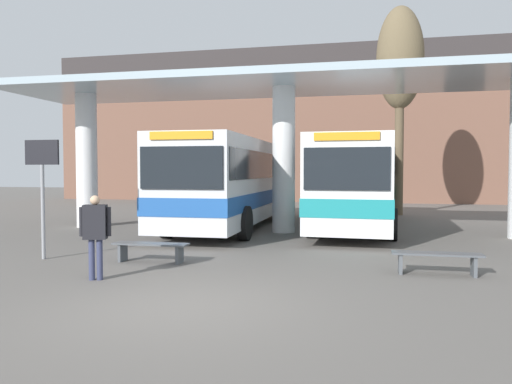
{
  "coord_description": "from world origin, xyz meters",
  "views": [
    {
      "loc": [
        2.88,
        -7.41,
        2.16
      ],
      "look_at": [
        0.0,
        5.39,
        1.6
      ],
      "focal_mm": 35.0,
      "sensor_mm": 36.0,
      "label": 1
    }
  ],
  "objects_px": {
    "parked_car_street": "(178,189)",
    "transit_bus_left_bay": "(233,179)",
    "waiting_bench_mid_platform": "(437,258)",
    "info_sign_platform": "(42,174)",
    "pedestrian_waiting": "(95,228)",
    "transit_bus_center_bay": "(358,180)",
    "poplar_tree_behind_left": "(400,62)",
    "waiting_bench_near_pillar": "(151,248)"
  },
  "relations": [
    {
      "from": "parked_car_street",
      "to": "transit_bus_left_bay",
      "type": "bearing_deg",
      "value": -59.98
    },
    {
      "from": "waiting_bench_mid_platform",
      "to": "info_sign_platform",
      "type": "height_order",
      "value": "info_sign_platform"
    },
    {
      "from": "waiting_bench_mid_platform",
      "to": "pedestrian_waiting",
      "type": "relative_size",
      "value": 1.08
    },
    {
      "from": "transit_bus_center_bay",
      "to": "info_sign_platform",
      "type": "height_order",
      "value": "transit_bus_center_bay"
    },
    {
      "from": "transit_bus_center_bay",
      "to": "poplar_tree_behind_left",
      "type": "relative_size",
      "value": 1.17
    },
    {
      "from": "transit_bus_center_bay",
      "to": "parked_car_street",
      "type": "distance_m",
      "value": 16.68
    },
    {
      "from": "transit_bus_left_bay",
      "to": "pedestrian_waiting",
      "type": "relative_size",
      "value": 6.62
    },
    {
      "from": "waiting_bench_near_pillar",
      "to": "waiting_bench_mid_platform",
      "type": "bearing_deg",
      "value": -0.0
    },
    {
      "from": "waiting_bench_near_pillar",
      "to": "pedestrian_waiting",
      "type": "distance_m",
      "value": 2.12
    },
    {
      "from": "transit_bus_center_bay",
      "to": "waiting_bench_near_pillar",
      "type": "height_order",
      "value": "transit_bus_center_bay"
    },
    {
      "from": "info_sign_platform",
      "to": "pedestrian_waiting",
      "type": "height_order",
      "value": "info_sign_platform"
    },
    {
      "from": "waiting_bench_near_pillar",
      "to": "info_sign_platform",
      "type": "bearing_deg",
      "value": -176.8
    },
    {
      "from": "waiting_bench_mid_platform",
      "to": "parked_car_street",
      "type": "height_order",
      "value": "parked_car_street"
    },
    {
      "from": "transit_bus_center_bay",
      "to": "waiting_bench_mid_platform",
      "type": "height_order",
      "value": "transit_bus_center_bay"
    },
    {
      "from": "waiting_bench_near_pillar",
      "to": "parked_car_street",
      "type": "relative_size",
      "value": 0.41
    },
    {
      "from": "transit_bus_left_bay",
      "to": "waiting_bench_near_pillar",
      "type": "bearing_deg",
      "value": 89.72
    },
    {
      "from": "transit_bus_left_bay",
      "to": "waiting_bench_near_pillar",
      "type": "xyz_separation_m",
      "value": [
        0.04,
        -7.46,
        -1.48
      ]
    },
    {
      "from": "transit_bus_left_bay",
      "to": "info_sign_platform",
      "type": "relative_size",
      "value": 3.82
    },
    {
      "from": "waiting_bench_mid_platform",
      "to": "poplar_tree_behind_left",
      "type": "relative_size",
      "value": 0.18
    },
    {
      "from": "transit_bus_center_bay",
      "to": "parked_car_street",
      "type": "xyz_separation_m",
      "value": [
        -11.93,
        11.62,
        -0.85
      ]
    },
    {
      "from": "transit_bus_left_bay",
      "to": "parked_car_street",
      "type": "bearing_deg",
      "value": -60.99
    },
    {
      "from": "transit_bus_left_bay",
      "to": "pedestrian_waiting",
      "type": "height_order",
      "value": "transit_bus_left_bay"
    },
    {
      "from": "transit_bus_center_bay",
      "to": "waiting_bench_mid_platform",
      "type": "relative_size",
      "value": 6.49
    },
    {
      "from": "transit_bus_center_bay",
      "to": "poplar_tree_behind_left",
      "type": "distance_m",
      "value": 8.18
    },
    {
      "from": "transit_bus_left_bay",
      "to": "transit_bus_center_bay",
      "type": "height_order",
      "value": "transit_bus_left_bay"
    },
    {
      "from": "info_sign_platform",
      "to": "pedestrian_waiting",
      "type": "bearing_deg",
      "value": -36.4
    },
    {
      "from": "waiting_bench_mid_platform",
      "to": "transit_bus_left_bay",
      "type": "bearing_deg",
      "value": 130.76
    },
    {
      "from": "waiting_bench_near_pillar",
      "to": "poplar_tree_behind_left",
      "type": "bearing_deg",
      "value": 65.8
    },
    {
      "from": "pedestrian_waiting",
      "to": "parked_car_street",
      "type": "height_order",
      "value": "parked_car_street"
    },
    {
      "from": "transit_bus_center_bay",
      "to": "pedestrian_waiting",
      "type": "distance_m",
      "value": 11.72
    },
    {
      "from": "pedestrian_waiting",
      "to": "parked_car_street",
      "type": "bearing_deg",
      "value": 91.01
    },
    {
      "from": "pedestrian_waiting",
      "to": "transit_bus_center_bay",
      "type": "bearing_deg",
      "value": 48.84
    },
    {
      "from": "waiting_bench_mid_platform",
      "to": "poplar_tree_behind_left",
      "type": "height_order",
      "value": "poplar_tree_behind_left"
    },
    {
      "from": "waiting_bench_near_pillar",
      "to": "waiting_bench_mid_platform",
      "type": "distance_m",
      "value": 6.38
    },
    {
      "from": "transit_bus_left_bay",
      "to": "transit_bus_center_bay",
      "type": "bearing_deg",
      "value": -166.27
    },
    {
      "from": "info_sign_platform",
      "to": "pedestrian_waiting",
      "type": "distance_m",
      "value": 3.27
    },
    {
      "from": "pedestrian_waiting",
      "to": "waiting_bench_mid_platform",
      "type": "bearing_deg",
      "value": 0.09
    },
    {
      "from": "pedestrian_waiting",
      "to": "waiting_bench_near_pillar",
      "type": "bearing_deg",
      "value": 66.07
    },
    {
      "from": "transit_bus_left_bay",
      "to": "info_sign_platform",
      "type": "height_order",
      "value": "transit_bus_left_bay"
    },
    {
      "from": "transit_bus_center_bay",
      "to": "waiting_bench_near_pillar",
      "type": "xyz_separation_m",
      "value": [
        -4.6,
        -8.64,
        -1.46
      ]
    },
    {
      "from": "info_sign_platform",
      "to": "transit_bus_left_bay",
      "type": "bearing_deg",
      "value": 70.41
    },
    {
      "from": "waiting_bench_near_pillar",
      "to": "poplar_tree_behind_left",
      "type": "relative_size",
      "value": 0.18
    }
  ]
}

